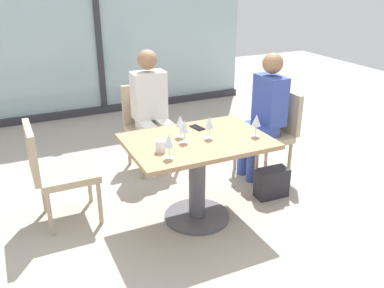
{
  "coord_description": "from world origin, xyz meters",
  "views": [
    {
      "loc": [
        -1.35,
        -2.77,
        1.98
      ],
      "look_at": [
        0.0,
        0.1,
        0.65
      ],
      "focal_mm": 38.98,
      "sensor_mm": 36.0,
      "label": 1
    }
  ],
  "objects_px": {
    "chair_far_right": "(272,128)",
    "wine_glass_3": "(256,121)",
    "dining_table_main": "(197,163)",
    "wine_glass_4": "(169,141)",
    "person_near_window": "(151,106)",
    "person_far_right": "(264,110)",
    "wine_glass_0": "(184,127)",
    "coffee_cup": "(161,146)",
    "chair_far_left": "(54,167)",
    "wine_glass_2": "(180,122)",
    "wine_glass_1": "(209,123)",
    "chair_near_window": "(148,122)",
    "handbag_0": "(272,183)",
    "cell_phone_on_table": "(197,128)"
  },
  "relations": [
    {
      "from": "chair_far_left",
      "to": "cell_phone_on_table",
      "type": "relative_size",
      "value": 6.04
    },
    {
      "from": "chair_near_window",
      "to": "cell_phone_on_table",
      "type": "distance_m",
      "value": 0.99
    },
    {
      "from": "chair_far_right",
      "to": "person_near_window",
      "type": "bearing_deg",
      "value": 150.37
    },
    {
      "from": "chair_far_right",
      "to": "person_far_right",
      "type": "xyz_separation_m",
      "value": [
        -0.11,
        0.0,
        0.2
      ]
    },
    {
      "from": "chair_far_left",
      "to": "wine_glass_4",
      "type": "distance_m",
      "value": 1.08
    },
    {
      "from": "wine_glass_0",
      "to": "handbag_0",
      "type": "xyz_separation_m",
      "value": [
        0.91,
        0.05,
        -0.72
      ]
    },
    {
      "from": "dining_table_main",
      "to": "wine_glass_4",
      "type": "distance_m",
      "value": 0.54
    },
    {
      "from": "dining_table_main",
      "to": "wine_glass_0",
      "type": "distance_m",
      "value": 0.36
    },
    {
      "from": "chair_near_window",
      "to": "person_far_right",
      "type": "distance_m",
      "value": 1.21
    },
    {
      "from": "wine_glass_0",
      "to": "wine_glass_1",
      "type": "xyz_separation_m",
      "value": [
        0.22,
        -0.01,
        0.0
      ]
    },
    {
      "from": "person_far_right",
      "to": "wine_glass_3",
      "type": "distance_m",
      "value": 0.8
    },
    {
      "from": "wine_glass_0",
      "to": "wine_glass_3",
      "type": "relative_size",
      "value": 1.0
    },
    {
      "from": "chair_far_left",
      "to": "handbag_0",
      "type": "height_order",
      "value": "chair_far_left"
    },
    {
      "from": "chair_far_left",
      "to": "wine_glass_1",
      "type": "relative_size",
      "value": 4.7
    },
    {
      "from": "chair_far_right",
      "to": "wine_glass_0",
      "type": "relative_size",
      "value": 4.7
    },
    {
      "from": "dining_table_main",
      "to": "person_near_window",
      "type": "bearing_deg",
      "value": 90.0
    },
    {
      "from": "wine_glass_0",
      "to": "wine_glass_1",
      "type": "relative_size",
      "value": 1.0
    },
    {
      "from": "wine_glass_2",
      "to": "coffee_cup",
      "type": "distance_m",
      "value": 0.33
    },
    {
      "from": "wine_glass_3",
      "to": "wine_glass_0",
      "type": "bearing_deg",
      "value": 167.94
    },
    {
      "from": "handbag_0",
      "to": "chair_far_right",
      "type": "bearing_deg",
      "value": 59.7
    },
    {
      "from": "wine_glass_0",
      "to": "handbag_0",
      "type": "bearing_deg",
      "value": 2.92
    },
    {
      "from": "dining_table_main",
      "to": "chair_near_window",
      "type": "xyz_separation_m",
      "value": [
        0.0,
        1.18,
        -0.02
      ]
    },
    {
      "from": "person_near_window",
      "to": "wine_glass_0",
      "type": "bearing_deg",
      "value": -96.31
    },
    {
      "from": "person_far_right",
      "to": "wine_glass_0",
      "type": "distance_m",
      "value": 1.19
    },
    {
      "from": "wine_glass_0",
      "to": "cell_phone_on_table",
      "type": "relative_size",
      "value": 1.28
    },
    {
      "from": "chair_far_left",
      "to": "wine_glass_2",
      "type": "xyz_separation_m",
      "value": [
        0.96,
        -0.36,
        0.37
      ]
    },
    {
      "from": "dining_table_main",
      "to": "person_near_window",
      "type": "xyz_separation_m",
      "value": [
        -0.0,
        1.07,
        0.18
      ]
    },
    {
      "from": "chair_far_right",
      "to": "coffee_cup",
      "type": "relative_size",
      "value": 9.67
    },
    {
      "from": "chair_far_right",
      "to": "wine_glass_3",
      "type": "distance_m",
      "value": 0.93
    },
    {
      "from": "person_far_right",
      "to": "cell_phone_on_table",
      "type": "relative_size",
      "value": 8.75
    },
    {
      "from": "chair_near_window",
      "to": "wine_glass_3",
      "type": "distance_m",
      "value": 1.44
    },
    {
      "from": "chair_far_left",
      "to": "handbag_0",
      "type": "distance_m",
      "value": 1.94
    },
    {
      "from": "chair_far_left",
      "to": "wine_glass_2",
      "type": "relative_size",
      "value": 4.7
    },
    {
      "from": "dining_table_main",
      "to": "handbag_0",
      "type": "height_order",
      "value": "dining_table_main"
    },
    {
      "from": "chair_far_right",
      "to": "person_far_right",
      "type": "relative_size",
      "value": 0.69
    },
    {
      "from": "chair_far_right",
      "to": "wine_glass_2",
      "type": "height_order",
      "value": "wine_glass_2"
    },
    {
      "from": "chair_far_left",
      "to": "wine_glass_2",
      "type": "bearing_deg",
      "value": -20.41
    },
    {
      "from": "wine_glass_1",
      "to": "coffee_cup",
      "type": "height_order",
      "value": "wine_glass_1"
    },
    {
      "from": "wine_glass_3",
      "to": "person_far_right",
      "type": "bearing_deg",
      "value": 50.31
    },
    {
      "from": "dining_table_main",
      "to": "wine_glass_4",
      "type": "relative_size",
      "value": 6.11
    },
    {
      "from": "wine_glass_0",
      "to": "coffee_cup",
      "type": "bearing_deg",
      "value": -159.89
    },
    {
      "from": "dining_table_main",
      "to": "person_near_window",
      "type": "relative_size",
      "value": 0.9
    },
    {
      "from": "chair_far_right",
      "to": "cell_phone_on_table",
      "type": "height_order",
      "value": "chair_far_right"
    },
    {
      "from": "chair_far_right",
      "to": "coffee_cup",
      "type": "bearing_deg",
      "value": -158.35
    },
    {
      "from": "chair_near_window",
      "to": "chair_far_left",
      "type": "relative_size",
      "value": 1.0
    },
    {
      "from": "wine_glass_1",
      "to": "handbag_0",
      "type": "bearing_deg",
      "value": 4.39
    },
    {
      "from": "chair_far_left",
      "to": "wine_glass_1",
      "type": "xyz_separation_m",
      "value": [
        1.16,
        -0.49,
        0.37
      ]
    },
    {
      "from": "wine_glass_4",
      "to": "wine_glass_0",
      "type": "bearing_deg",
      "value": 45.49
    },
    {
      "from": "wine_glass_0",
      "to": "wine_glass_4",
      "type": "relative_size",
      "value": 1.0
    },
    {
      "from": "wine_glass_3",
      "to": "wine_glass_4",
      "type": "relative_size",
      "value": 1.0
    }
  ]
}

